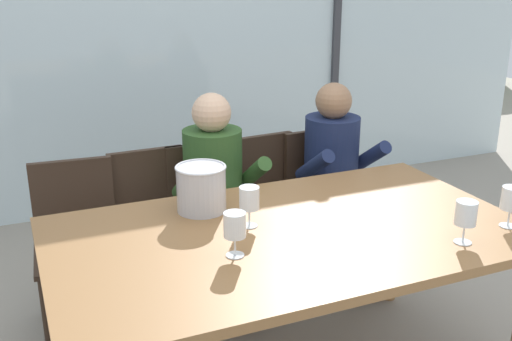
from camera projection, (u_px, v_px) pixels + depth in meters
ground at (213, 284)px, 3.58m from camera, size 14.00×14.00×0.00m
window_glass_panel at (145, 39)px, 4.41m from camera, size 7.15×0.03×2.60m
window_mullion_right at (336, 30)px, 4.99m from camera, size 0.06×0.06×2.60m
hillside_vineyard at (78, 47)px, 8.23m from camera, size 13.15×2.40×1.51m
dining_table at (289, 247)px, 2.48m from camera, size 1.95×1.12×0.77m
chair_near_curtain at (77, 232)px, 3.09m from camera, size 0.47×0.47×0.86m
chair_left_of_center at (154, 218)px, 3.27m from camera, size 0.45×0.45×0.86m
chair_center at (208, 210)px, 3.38m from camera, size 0.46×0.46×0.86m
chair_right_of_center at (269, 199)px, 3.55m from camera, size 0.48×0.48×0.86m
chair_near_window_right at (323, 191)px, 3.67m from camera, size 0.48×0.48×0.86m
person_olive_shirt at (218, 189)px, 3.21m from camera, size 0.47×0.62×1.18m
person_navy_polo at (338, 172)px, 3.49m from camera, size 0.48×0.62×1.18m
ice_bucket_primary at (201, 188)px, 2.63m from camera, size 0.23×0.23×0.21m
wine_glass_by_left_taster at (511, 199)px, 2.46m from camera, size 0.08×0.08×0.17m
wine_glass_near_bucket at (249, 200)px, 2.46m from camera, size 0.08×0.08×0.17m
wine_glass_center_pour at (235, 227)px, 2.20m from camera, size 0.08×0.08×0.17m
wine_glass_by_right_taster at (466, 215)px, 2.31m from camera, size 0.08×0.08×0.17m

